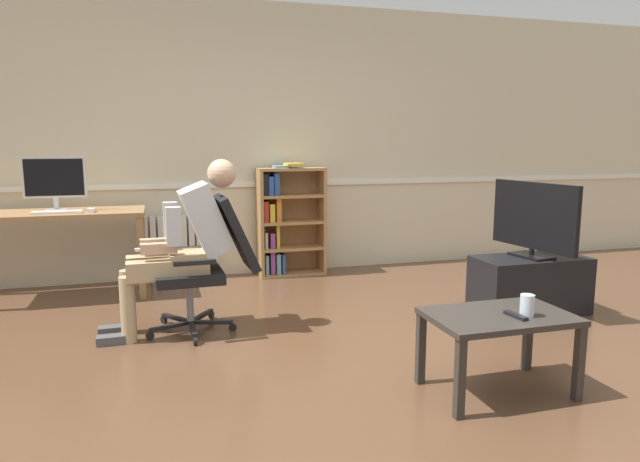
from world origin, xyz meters
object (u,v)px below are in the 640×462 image
(computer_mouse, at_px, (91,210))
(tv_screen, at_px, (534,218))
(spare_remote, at_px, (516,315))
(keyboard, at_px, (57,212))
(tv_stand, at_px, (530,285))
(office_chair, at_px, (210,258))
(computer_desk, at_px, (61,224))
(bookshelf, at_px, (286,221))
(imac_monitor, at_px, (54,180))
(person_seated, at_px, (183,242))
(coffee_table, at_px, (499,325))
(radiator, at_px, (181,247))
(drinking_glass, at_px, (527,305))

(computer_mouse, bearing_deg, tv_screen, -22.51)
(spare_remote, bearing_deg, keyboard, -52.27)
(tv_stand, distance_m, spare_remote, 1.64)
(office_chair, bearing_deg, keyboard, -134.80)
(tv_stand, bearing_deg, computer_desk, 157.32)
(bookshelf, relative_size, spare_remote, 7.57)
(imac_monitor, distance_m, office_chair, 1.82)
(computer_desk, xyz_separation_m, person_seated, (0.96, -1.22, 0.00))
(imac_monitor, xyz_separation_m, spare_remote, (2.62, -2.84, -0.57))
(coffee_table, bearing_deg, person_seated, 136.89)
(imac_monitor, bearing_deg, radiator, 16.74)
(radiator, distance_m, drinking_glass, 3.56)
(keyboard, xyz_separation_m, coffee_table, (2.53, -2.54, -0.39))
(imac_monitor, height_order, tv_screen, imac_monitor)
(person_seated, height_order, tv_stand, person_seated)
(imac_monitor, height_order, coffee_table, imac_monitor)
(computer_desk, xyz_separation_m, tv_stand, (3.61, -1.51, -0.43))
(keyboard, height_order, tv_screen, tv_screen)
(tv_stand, bearing_deg, office_chair, 173.06)
(radiator, relative_size, office_chair, 0.73)
(computer_desk, distance_m, person_seated, 1.55)
(computer_mouse, bearing_deg, keyboard, -175.65)
(keyboard, distance_m, spare_remote, 3.69)
(computer_mouse, bearing_deg, coffee_table, -48.47)
(tv_stand, bearing_deg, coffee_table, -132.49)
(imac_monitor, bearing_deg, keyboard, -80.84)
(imac_monitor, bearing_deg, person_seated, -52.28)
(computer_desk, bearing_deg, keyboard, -90.74)
(computer_desk, bearing_deg, drinking_glass, -46.24)
(computer_mouse, xyz_separation_m, bookshelf, (1.78, 0.41, -0.22))
(computer_desk, distance_m, computer_mouse, 0.31)
(computer_desk, distance_m, coffee_table, 3.70)
(person_seated, relative_size, drinking_glass, 10.55)
(keyboard, height_order, office_chair, office_chair)
(keyboard, height_order, computer_mouse, computer_mouse)
(keyboard, xyz_separation_m, person_seated, (0.96, -1.08, -0.11))
(office_chair, bearing_deg, drinking_glass, 41.99)
(computer_mouse, distance_m, radiator, 1.01)
(computer_desk, height_order, office_chair, office_chair)
(radiator, relative_size, tv_stand, 0.80)
(imac_monitor, distance_m, drinking_glass, 3.94)
(keyboard, relative_size, coffee_table, 0.51)
(computer_desk, xyz_separation_m, spare_remote, (2.58, -2.76, -0.20))
(coffee_table, bearing_deg, radiator, 116.45)
(radiator, bearing_deg, computer_mouse, -145.49)
(computer_mouse, relative_size, bookshelf, 0.09)
(person_seated, bearing_deg, coffee_table, 44.96)
(drinking_glass, height_order, spare_remote, drinking_glass)
(imac_monitor, bearing_deg, bookshelf, 5.82)
(computer_desk, bearing_deg, tv_screen, -22.67)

